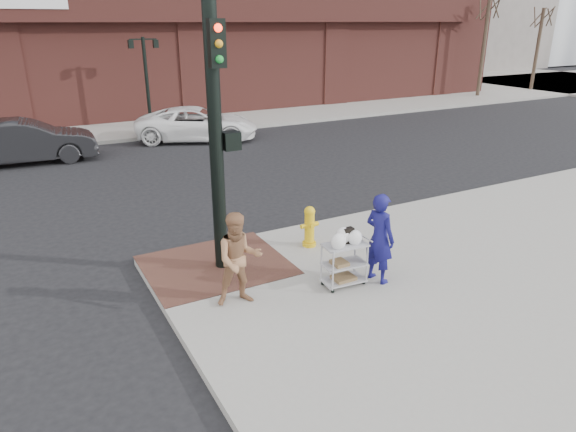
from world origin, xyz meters
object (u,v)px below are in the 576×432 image
woman_blue (380,238)px  pedestrian_tan (239,259)px  fire_hydrant (309,226)px  minivan_white (197,124)px  sedan_dark (26,142)px  lamp_post (146,73)px  utility_cart (344,260)px  traffic_signal_pole (217,135)px

woman_blue → pedestrian_tan: woman_blue is taller
fire_hydrant → minivan_white: bearing=82.2°
sedan_dark → minivan_white: sedan_dark is taller
sedan_dark → lamp_post: bearing=-51.0°
lamp_post → fire_hydrant: size_ratio=4.35×
woman_blue → utility_cart: woman_blue is taller
woman_blue → pedestrian_tan: (-2.64, 0.48, -0.03)m
traffic_signal_pole → minivan_white: size_ratio=0.98×
woman_blue → utility_cart: bearing=64.7°
woman_blue → utility_cart: 0.78m
woman_blue → fire_hydrant: 2.07m
lamp_post → fire_hydrant: lamp_post is taller
woman_blue → minivan_white: 14.15m
pedestrian_tan → utility_cart: size_ratio=1.49×
traffic_signal_pole → lamp_post: bearing=80.8°
lamp_post → fire_hydrant: bearing=-91.6°
sedan_dark → fire_hydrant: size_ratio=5.16×
woman_blue → sedan_dark: 14.42m
minivan_white → pedestrian_tan: bearing=-171.7°
traffic_signal_pole → minivan_white: 12.86m
lamp_post → fire_hydrant: 15.31m
lamp_post → traffic_signal_pole: bearing=-99.2°
minivan_white → sedan_dark: bearing=120.5°
sedan_dark → fire_hydrant: 12.44m
utility_cart → woman_blue: bearing=-12.6°
pedestrian_tan → minivan_white: pedestrian_tan is taller
minivan_white → utility_cart: (-2.01, -13.93, -0.05)m
pedestrian_tan → utility_cart: 2.02m
minivan_white → fire_hydrant: (-1.65, -12.08, -0.09)m
utility_cart → fire_hydrant: (0.36, 1.86, -0.04)m
lamp_post → woman_blue: size_ratio=2.29×
utility_cart → fire_hydrant: size_ratio=1.22×
utility_cart → fire_hydrant: 1.89m
traffic_signal_pole → utility_cart: bearing=-46.8°
sedan_dark → minivan_white: size_ratio=0.93×
sedan_dark → utility_cart: sedan_dark is taller
lamp_post → fire_hydrant: (-0.43, -15.18, -2.00)m
traffic_signal_pole → fire_hydrant: traffic_signal_pole is taller
woman_blue → pedestrian_tan: size_ratio=1.04×
woman_blue → sedan_dark: (-5.30, 13.41, -0.24)m
sedan_dark → fire_hydrant: (4.98, -11.40, -0.16)m
lamp_post → pedestrian_tan: 17.00m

